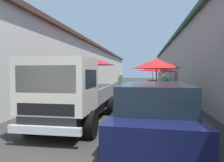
% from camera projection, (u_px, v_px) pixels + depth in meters
% --- Properties ---
extents(ground, '(90.00, 90.00, 0.00)m').
position_uv_depth(ground, '(130.00, 94.00, 15.83)').
color(ground, '#33302D').
extents(building_left_whitewash, '(49.80, 7.50, 4.40)m').
position_uv_depth(building_left_whitewash, '(54.00, 67.00, 19.08)').
color(building_left_whitewash, beige).
rests_on(building_left_whitewash, ground).
extents(building_right_concrete, '(49.80, 7.50, 4.84)m').
position_uv_depth(building_right_concrete, '(221.00, 63.00, 16.81)').
color(building_right_concrete, gray).
rests_on(building_right_concrete, ground).
extents(fruit_stall_mid_lane, '(2.23, 2.23, 2.39)m').
position_uv_depth(fruit_stall_mid_lane, '(157.00, 70.00, 9.39)').
color(fruit_stall_mid_lane, '#9E9EA3').
rests_on(fruit_stall_mid_lane, ground).
extents(fruit_stall_far_left, '(2.72, 2.72, 2.35)m').
position_uv_depth(fruit_stall_far_left, '(152.00, 71.00, 20.92)').
color(fruit_stall_far_left, '#9E9EA3').
rests_on(fruit_stall_far_left, ground).
extents(fruit_stall_near_left, '(2.34, 2.34, 2.11)m').
position_uv_depth(fruit_stall_near_left, '(164.00, 73.00, 17.43)').
color(fruit_stall_near_left, '#9E9EA3').
rests_on(fruit_stall_near_left, ground).
extents(fruit_stall_far_right, '(2.13, 2.13, 2.47)m').
position_uv_depth(fruit_stall_far_right, '(92.00, 71.00, 10.16)').
color(fruit_stall_far_right, '#9E9EA3').
rests_on(fruit_stall_far_right, ground).
extents(hatchback_car, '(3.98, 2.07, 1.45)m').
position_uv_depth(hatchback_car, '(155.00, 114.00, 4.90)').
color(hatchback_car, '#0F1438').
rests_on(hatchback_car, ground).
extents(delivery_truck, '(4.93, 1.98, 2.08)m').
position_uv_depth(delivery_truck, '(69.00, 95.00, 6.15)').
color(delivery_truck, black).
rests_on(delivery_truck, ground).
extents(vendor_by_crates, '(0.63, 0.31, 1.61)m').
position_uv_depth(vendor_by_crates, '(121.00, 83.00, 15.08)').
color(vendor_by_crates, navy).
rests_on(vendor_by_crates, ground).
extents(vendor_in_shade, '(0.51, 0.44, 1.57)m').
position_uv_depth(vendor_in_shade, '(165.00, 86.00, 12.27)').
color(vendor_in_shade, '#232328').
rests_on(vendor_in_shade, ground).
extents(plastic_stool, '(0.30, 0.30, 0.43)m').
position_uv_depth(plastic_stool, '(96.00, 95.00, 12.35)').
color(plastic_stool, '#194CB2').
rests_on(plastic_stool, ground).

